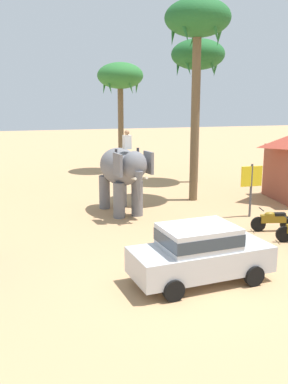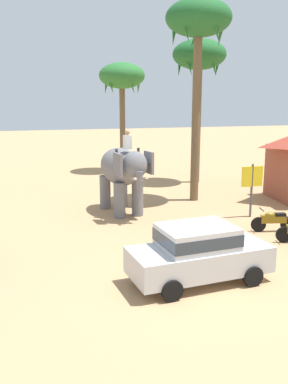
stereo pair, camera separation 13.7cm
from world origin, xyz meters
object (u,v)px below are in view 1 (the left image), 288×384
object	(u,v)px
elephant_with_mahout	(122,171)
motorcycle_end_of_row	(273,220)
signboard_yellow	(251,180)
palm_tree_behind_elephant	(198,59)
palm_tree_near_hut	(197,26)
car_sedan_foreground	(200,251)
palm_tree_left_of_road	(120,79)

from	to	relation	value
elephant_with_mahout	motorcycle_end_of_row	distance (m)	6.94
motorcycle_end_of_row	signboard_yellow	distance (m)	2.50
palm_tree_behind_elephant	signboard_yellow	distance (m)	10.01
palm_tree_near_hut	car_sedan_foreground	bearing A→B (deg)	-111.16
motorcycle_end_of_row	palm_tree_left_of_road	xyz separation A→B (m)	(-2.70, 15.56, 6.05)
car_sedan_foreground	motorcycle_end_of_row	world-z (taller)	car_sedan_foreground
elephant_with_mahout	palm_tree_near_hut	xyz separation A→B (m)	(4.14, 1.52, 6.62)
car_sedan_foreground	motorcycle_end_of_row	xyz separation A→B (m)	(4.73, 3.64, -0.46)
motorcycle_end_of_row	palm_tree_near_hut	distance (m)	10.09
motorcycle_end_of_row	palm_tree_near_hut	xyz separation A→B (m)	(-1.05, 5.85, 8.15)
elephant_with_mahout	palm_tree_near_hut	distance (m)	7.96
elephant_with_mahout	palm_tree_left_of_road	xyz separation A→B (m)	(2.49, 11.23, 4.52)
palm_tree_near_hut	elephant_with_mahout	bearing A→B (deg)	-159.82
palm_tree_behind_elephant	signboard_yellow	xyz separation A→B (m)	(-0.68, -8.14, -5.79)
car_sedan_foreground	signboard_yellow	world-z (taller)	signboard_yellow
car_sedan_foreground	elephant_with_mahout	size ratio (longest dim) A/B	1.07
motorcycle_end_of_row	elephant_with_mahout	bearing A→B (deg)	140.20
elephant_with_mahout	motorcycle_end_of_row	bearing A→B (deg)	-39.80
elephant_with_mahout	signboard_yellow	world-z (taller)	elephant_with_mahout
car_sedan_foreground	palm_tree_behind_elephant	world-z (taller)	palm_tree_behind_elephant
elephant_with_mahout	palm_tree_left_of_road	size ratio (longest dim) A/B	0.52
elephant_with_mahout	car_sedan_foreground	bearing A→B (deg)	-86.63
elephant_with_mahout	palm_tree_near_hut	bearing A→B (deg)	20.18
palm_tree_left_of_road	signboard_yellow	world-z (taller)	palm_tree_left_of_road
motorcycle_end_of_row	palm_tree_left_of_road	world-z (taller)	palm_tree_left_of_road
palm_tree_left_of_road	signboard_yellow	xyz separation A→B (m)	(2.89, -13.38, -4.82)
palm_tree_behind_elephant	palm_tree_left_of_road	distance (m)	6.42
car_sedan_foreground	motorcycle_end_of_row	size ratio (longest dim) A/B	2.39
car_sedan_foreground	motorcycle_end_of_row	distance (m)	5.99
motorcycle_end_of_row	signboard_yellow	bearing A→B (deg)	85.06
palm_tree_left_of_road	motorcycle_end_of_row	bearing A→B (deg)	-80.14
elephant_with_mahout	palm_tree_behind_elephant	world-z (taller)	palm_tree_behind_elephant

